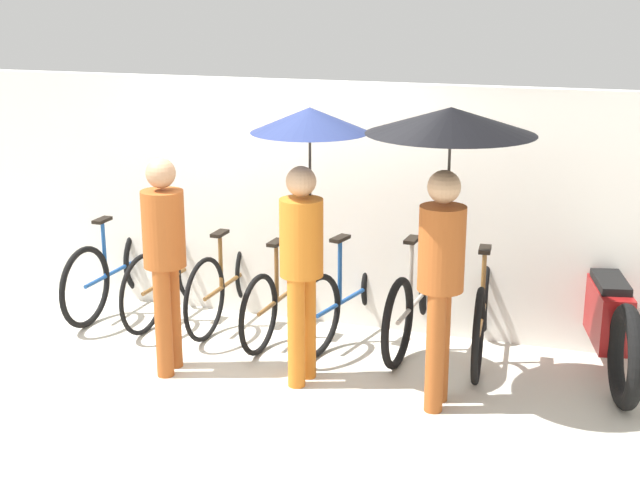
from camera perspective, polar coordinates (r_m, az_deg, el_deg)
The scene contains 13 objects.
ground_plane at distance 6.67m, azimuth -6.09°, elevation -9.76°, with size 30.00×30.00×0.00m, color beige.
back_wall at distance 7.78m, azimuth -1.34°, elevation 2.42°, with size 12.31×0.12×2.12m.
parked_bicycle_0 at distance 8.41m, azimuth -12.87°, elevation -1.80°, with size 0.44×1.71×1.04m.
parked_bicycle_1 at distance 8.13m, azimuth -9.51°, elevation -2.23°, with size 0.44×1.66×1.04m.
parked_bicycle_2 at distance 7.93m, azimuth -5.76°, elevation -2.51°, with size 0.44×1.70×1.09m.
parked_bicycle_3 at distance 7.67m, azimuth -2.16°, elevation -3.29°, with size 0.44×1.75×1.03m.
parked_bicycle_4 at distance 7.56m, azimuth 2.03°, elevation -3.49°, with size 0.58×1.74×1.06m.
parked_bicycle_5 at distance 7.44m, azimuth 6.19°, elevation -3.83°, with size 0.44×1.77×1.00m.
parked_bicycle_6 at distance 7.28m, azimuth 10.39°, elevation -4.41°, with size 0.44×1.78×0.97m.
pedestrian_leading at distance 6.76m, azimuth -9.93°, elevation -0.62°, with size 0.32×0.32×1.68m.
pedestrian_center at distance 6.41m, azimuth -0.89°, elevation 3.88°, with size 0.86×0.86×2.06m.
pedestrian_trailing at distance 6.06m, azimuth 8.19°, elevation 4.70°, with size 1.15×1.15×2.11m.
motorcycle at distance 7.24m, azimuth 17.91°, elevation -4.75°, with size 0.69×2.06×0.94m.
Camera 1 is at (2.50, -5.47, 2.88)m, focal length 50.00 mm.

